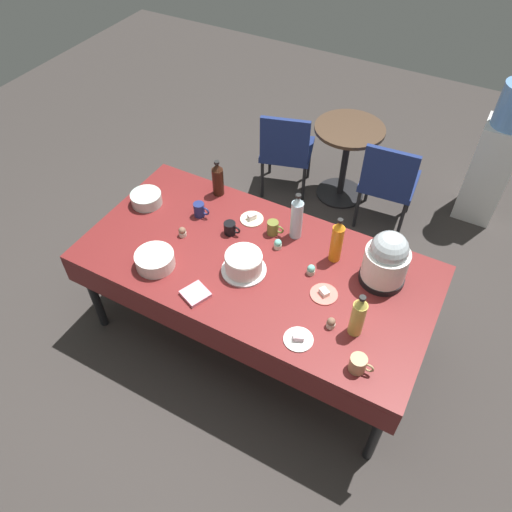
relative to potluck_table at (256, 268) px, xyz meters
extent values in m
plane|color=#383330|center=(0.00, 0.00, -0.69)|extent=(9.00, 9.00, 0.00)
cube|color=maroon|center=(0.00, 0.00, 0.04)|extent=(2.20, 1.10, 0.04)
cylinder|color=black|center=(-1.02, -0.47, -0.33)|extent=(0.06, 0.06, 0.71)
cylinder|color=black|center=(1.02, -0.47, -0.33)|extent=(0.06, 0.06, 0.71)
cylinder|color=black|center=(-1.02, 0.47, -0.33)|extent=(0.06, 0.06, 0.71)
cylinder|color=black|center=(1.02, 0.47, -0.33)|extent=(0.06, 0.06, 0.71)
cube|color=maroon|center=(0.00, -0.55, -0.07)|extent=(2.20, 0.01, 0.18)
cube|color=maroon|center=(0.00, 0.55, -0.07)|extent=(2.20, 0.01, 0.18)
cylinder|color=silver|center=(-0.03, -0.10, 0.07)|extent=(0.28, 0.28, 0.01)
cylinder|color=white|center=(-0.03, -0.10, 0.13)|extent=(0.23, 0.23, 0.12)
cylinder|color=white|center=(-0.03, -0.10, 0.19)|extent=(0.22, 0.22, 0.01)
cylinder|color=black|center=(0.73, 0.23, 0.08)|extent=(0.27, 0.27, 0.04)
cylinder|color=white|center=(0.73, 0.23, 0.20)|extent=(0.26, 0.26, 0.20)
sphere|color=#B2BCC1|center=(0.73, 0.23, 0.32)|extent=(0.22, 0.22, 0.22)
cylinder|color=#B2C6BC|center=(-0.93, 0.12, 0.10)|extent=(0.21, 0.21, 0.08)
cylinder|color=silver|center=(-0.53, -0.32, 0.11)|extent=(0.24, 0.24, 0.09)
cylinder|color=beige|center=(-0.21, 0.32, 0.07)|extent=(0.16, 0.16, 0.01)
cube|color=white|center=(-0.21, 0.32, 0.09)|extent=(0.06, 0.07, 0.04)
cylinder|color=#E07266|center=(0.47, -0.04, 0.07)|extent=(0.16, 0.16, 0.01)
cube|color=white|center=(0.47, -0.04, 0.09)|extent=(0.07, 0.06, 0.03)
cylinder|color=white|center=(0.47, -0.39, 0.07)|extent=(0.16, 0.16, 0.01)
cube|color=beige|center=(0.47, -0.39, 0.09)|extent=(0.07, 0.06, 0.03)
cylinder|color=beige|center=(-0.53, -0.02, 0.08)|extent=(0.05, 0.05, 0.03)
sphere|color=brown|center=(-0.53, -0.02, 0.11)|extent=(0.05, 0.05, 0.05)
cylinder|color=beige|center=(0.06, 0.17, 0.08)|extent=(0.05, 0.05, 0.03)
sphere|color=#6BC6B2|center=(0.06, 0.17, 0.11)|extent=(0.05, 0.05, 0.05)
cylinder|color=beige|center=(0.59, -0.23, 0.08)|extent=(0.05, 0.05, 0.03)
sphere|color=brown|center=(0.59, -0.23, 0.11)|extent=(0.05, 0.05, 0.05)
cylinder|color=beige|center=(0.34, 0.07, 0.08)|extent=(0.05, 0.05, 0.03)
sphere|color=#6BC6B2|center=(0.34, 0.07, 0.11)|extent=(0.05, 0.05, 0.05)
cylinder|color=orange|center=(0.41, 0.26, 0.19)|extent=(0.07, 0.07, 0.26)
cone|color=orange|center=(0.41, 0.26, 0.35)|extent=(0.07, 0.07, 0.05)
cylinder|color=black|center=(0.41, 0.26, 0.38)|extent=(0.03, 0.03, 0.02)
cylinder|color=silver|center=(0.11, 0.33, 0.20)|extent=(0.08, 0.08, 0.27)
cone|color=silver|center=(0.11, 0.33, 0.36)|extent=(0.07, 0.07, 0.05)
cylinder|color=black|center=(0.11, 0.33, 0.39)|extent=(0.03, 0.03, 0.02)
cylinder|color=gold|center=(0.72, -0.20, 0.18)|extent=(0.08, 0.08, 0.23)
cone|color=gold|center=(0.72, -0.20, 0.32)|extent=(0.07, 0.07, 0.05)
cylinder|color=black|center=(0.72, -0.20, 0.35)|extent=(0.04, 0.04, 0.02)
cylinder|color=#33190F|center=(-0.55, 0.45, 0.16)|extent=(0.08, 0.08, 0.21)
cone|color=#33190F|center=(-0.55, 0.45, 0.29)|extent=(0.07, 0.07, 0.05)
cylinder|color=black|center=(-0.55, 0.45, 0.33)|extent=(0.04, 0.04, 0.02)
cylinder|color=tan|center=(0.81, -0.41, 0.11)|extent=(0.09, 0.09, 0.10)
torus|color=tan|center=(0.87, -0.41, 0.11)|extent=(0.06, 0.01, 0.06)
cylinder|color=black|center=(-0.27, 0.14, 0.10)|extent=(0.08, 0.08, 0.08)
torus|color=black|center=(-0.22, 0.14, 0.11)|extent=(0.05, 0.01, 0.05)
cylinder|color=navy|center=(-0.54, 0.19, 0.11)|extent=(0.07, 0.07, 0.10)
torus|color=navy|center=(-0.49, 0.19, 0.12)|extent=(0.06, 0.01, 0.06)
cylinder|color=olive|center=(-0.03, 0.28, 0.11)|extent=(0.07, 0.07, 0.10)
torus|color=olive|center=(0.02, 0.28, 0.11)|extent=(0.06, 0.01, 0.06)
cube|color=pink|center=(-0.18, -0.40, 0.07)|extent=(0.18, 0.18, 0.02)
cube|color=navy|center=(-0.55, 1.60, -0.26)|extent=(0.55, 0.55, 0.05)
cube|color=navy|center=(-0.49, 1.41, -0.04)|extent=(0.41, 0.16, 0.40)
cylinder|color=black|center=(-0.42, 1.84, -0.49)|extent=(0.04, 0.04, 0.40)
cylinder|color=black|center=(-0.79, 1.73, -0.49)|extent=(0.04, 0.04, 0.40)
cylinder|color=black|center=(-0.31, 1.47, -0.49)|extent=(0.04, 0.04, 0.40)
cylinder|color=black|center=(-0.68, 1.36, -0.49)|extent=(0.04, 0.04, 0.40)
cube|color=navy|center=(0.40, 1.60, -0.26)|extent=(0.47, 0.47, 0.05)
cube|color=navy|center=(0.42, 1.40, -0.04)|extent=(0.42, 0.07, 0.40)
cylinder|color=black|center=(0.57, 1.80, -0.49)|extent=(0.03, 0.03, 0.40)
cylinder|color=black|center=(0.20, 1.78, -0.49)|extent=(0.03, 0.03, 0.40)
cylinder|color=black|center=(0.60, 1.43, -0.49)|extent=(0.03, 0.03, 0.40)
cylinder|color=black|center=(0.23, 1.40, -0.49)|extent=(0.03, 0.03, 0.40)
cylinder|color=#473323|center=(-0.05, 1.75, 0.02)|extent=(0.60, 0.60, 0.03)
cylinder|color=black|center=(-0.05, 1.75, -0.33)|extent=(0.06, 0.06, 0.67)
cylinder|color=black|center=(-0.05, 1.75, -0.68)|extent=(0.44, 0.44, 0.02)
cube|color=silver|center=(1.10, 2.09, -0.24)|extent=(0.32, 0.32, 0.90)
camera|label=1|loc=(0.99, -1.81, 2.31)|focal=34.58mm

